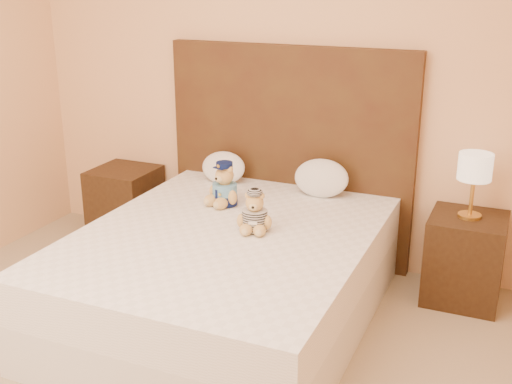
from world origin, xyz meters
TOP-DOWN VIEW (x-y plane):
  - room_walls at (0.00, 0.46)m, footprint 4.04×4.52m
  - bed at (0.00, 1.20)m, footprint 1.60×2.00m
  - headboard at (0.00, 2.21)m, footprint 1.75×0.08m
  - nightstand_left at (-1.25, 2.00)m, footprint 0.45×0.45m
  - nightstand_right at (1.25, 2.00)m, footprint 0.45×0.45m
  - lamp at (1.25, 2.00)m, footprint 0.20×0.20m
  - teddy_police at (-0.21, 1.61)m, footprint 0.30×0.30m
  - teddy_prisoner at (0.14, 1.28)m, footprint 0.26×0.25m
  - pillow_left at (-0.42, 2.03)m, footprint 0.33×0.21m
  - pillow_right at (0.30, 2.03)m, footprint 0.37×0.24m

SIDE VIEW (x-z plane):
  - nightstand_left at x=-1.25m, z-range 0.00..0.55m
  - nightstand_right at x=1.25m, z-range 0.00..0.55m
  - bed at x=0.00m, z-range 0.00..0.55m
  - pillow_left at x=-0.42m, z-range 0.55..0.78m
  - teddy_prisoner at x=0.14m, z-range 0.55..0.79m
  - pillow_right at x=0.30m, z-range 0.55..0.81m
  - teddy_police at x=-0.21m, z-range 0.55..0.83m
  - headboard at x=0.00m, z-range 0.00..1.50m
  - lamp at x=1.25m, z-range 0.65..1.05m
  - room_walls at x=0.00m, z-range 0.45..3.17m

